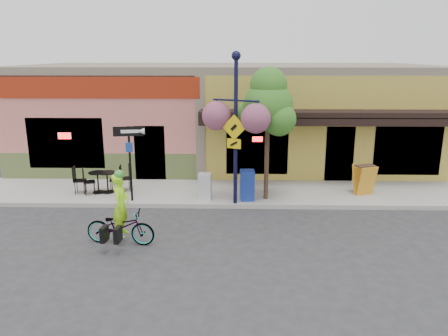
% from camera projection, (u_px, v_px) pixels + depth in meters
% --- Properties ---
extents(ground, '(90.00, 90.00, 0.00)m').
position_uv_depth(ground, '(224.00, 214.00, 14.04)').
color(ground, '#2D2D30').
rests_on(ground, ground).
extents(sidewalk, '(24.00, 3.00, 0.15)m').
position_uv_depth(sidewalk, '(226.00, 193.00, 15.95)').
color(sidewalk, '#9E9B93').
rests_on(sidewalk, ground).
extents(curb, '(24.00, 0.12, 0.15)m').
position_uv_depth(curb, '(225.00, 206.00, 14.55)').
color(curb, '#A8A59E').
rests_on(curb, ground).
extents(building, '(18.20, 8.20, 4.50)m').
position_uv_depth(building, '(228.00, 113.00, 20.71)').
color(building, '#CB6E64').
rests_on(building, ground).
extents(bicycle, '(1.94, 0.86, 0.99)m').
position_uv_depth(bicycle, '(120.00, 227.00, 11.73)').
color(bicycle, maroon).
rests_on(bicycle, ground).
extents(cyclist_rider, '(0.48, 0.67, 1.72)m').
position_uv_depth(cyclist_rider, '(121.00, 214.00, 11.64)').
color(cyclist_rider, '#A7FF1A').
rests_on(cyclist_rider, ground).
extents(lamp_post, '(1.70, 1.22, 4.95)m').
position_uv_depth(lamp_post, '(236.00, 130.00, 13.99)').
color(lamp_post, black).
rests_on(lamp_post, sidewalk).
extents(one_way_sign, '(1.00, 0.36, 2.56)m').
position_uv_depth(one_way_sign, '(130.00, 164.00, 14.54)').
color(one_way_sign, black).
rests_on(one_way_sign, sidewalk).
extents(cafe_set_left, '(1.84, 1.37, 0.99)m').
position_uv_depth(cafe_set_left, '(107.00, 179.00, 15.59)').
color(cafe_set_left, black).
rests_on(cafe_set_left, sidewalk).
extents(cafe_set_right, '(1.74, 1.02, 0.99)m').
position_uv_depth(cafe_set_right, '(98.00, 179.00, 15.58)').
color(cafe_set_right, black).
rests_on(cafe_set_right, sidewalk).
extents(newspaper_box_blue, '(0.49, 0.45, 1.05)m').
position_uv_depth(newspaper_box_blue, '(247.00, 185.00, 14.79)').
color(newspaper_box_blue, navy).
rests_on(newspaper_box_blue, sidewalk).
extents(newspaper_box_grey, '(0.46, 0.42, 0.91)m').
position_uv_depth(newspaper_box_grey, '(205.00, 186.00, 14.88)').
color(newspaper_box_grey, silver).
rests_on(newspaper_box_grey, sidewalk).
extents(street_tree, '(2.29, 2.29, 4.50)m').
position_uv_depth(street_tree, '(267.00, 134.00, 14.51)').
color(street_tree, '#3D7A26').
rests_on(street_tree, sidewalk).
extents(sandwich_board, '(0.76, 0.65, 1.07)m').
position_uv_depth(sandwich_board, '(367.00, 181.00, 15.23)').
color(sandwich_board, orange).
rests_on(sandwich_board, sidewalk).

